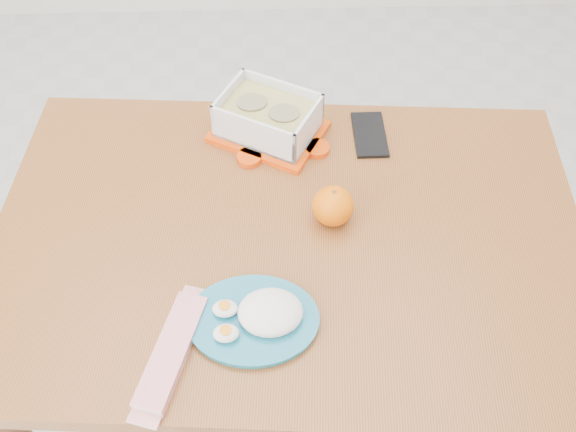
{
  "coord_description": "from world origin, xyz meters",
  "views": [
    {
      "loc": [
        0.03,
        -0.95,
        1.75
      ],
      "look_at": [
        0.06,
        -0.18,
        0.81
      ],
      "focal_mm": 40.0,
      "sensor_mm": 36.0,
      "label": 1
    }
  ],
  "objects_px": {
    "food_container": "(268,118)",
    "orange_fruit": "(333,206)",
    "smartphone": "(370,135)",
    "rice_plate": "(258,316)",
    "dining_table": "(288,265)"
  },
  "relations": [
    {
      "from": "food_container",
      "to": "orange_fruit",
      "type": "relative_size",
      "value": 3.46
    },
    {
      "from": "smartphone",
      "to": "rice_plate",
      "type": "bearing_deg",
      "value": -118.6
    },
    {
      "from": "dining_table",
      "to": "food_container",
      "type": "distance_m",
      "value": 0.33
    },
    {
      "from": "dining_table",
      "to": "orange_fruit",
      "type": "height_order",
      "value": "orange_fruit"
    },
    {
      "from": "orange_fruit",
      "to": "rice_plate",
      "type": "distance_m",
      "value": 0.27
    },
    {
      "from": "orange_fruit",
      "to": "smartphone",
      "type": "height_order",
      "value": "orange_fruit"
    },
    {
      "from": "orange_fruit",
      "to": "smartphone",
      "type": "relative_size",
      "value": 0.58
    },
    {
      "from": "dining_table",
      "to": "rice_plate",
      "type": "height_order",
      "value": "rice_plate"
    },
    {
      "from": "dining_table",
      "to": "food_container",
      "type": "height_order",
      "value": "food_container"
    },
    {
      "from": "dining_table",
      "to": "orange_fruit",
      "type": "relative_size",
      "value": 14.85
    },
    {
      "from": "food_container",
      "to": "rice_plate",
      "type": "relative_size",
      "value": 1.2
    },
    {
      "from": "food_container",
      "to": "smartphone",
      "type": "distance_m",
      "value": 0.23
    },
    {
      "from": "dining_table",
      "to": "smartphone",
      "type": "relative_size",
      "value": 8.63
    },
    {
      "from": "orange_fruit",
      "to": "rice_plate",
      "type": "xyz_separation_m",
      "value": [
        -0.15,
        -0.23,
        -0.02
      ]
    },
    {
      "from": "food_container",
      "to": "dining_table",
      "type": "bearing_deg",
      "value": -55.04
    }
  ]
}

